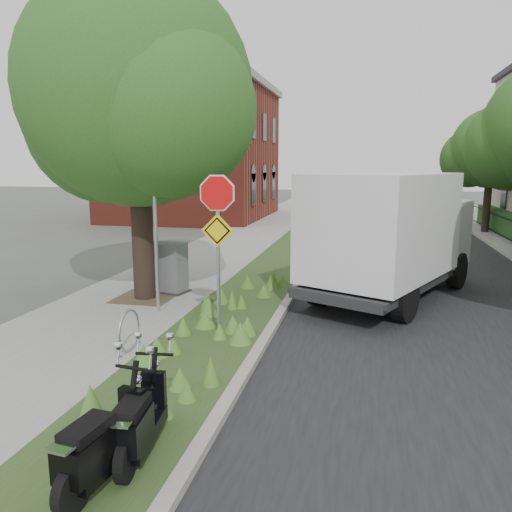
# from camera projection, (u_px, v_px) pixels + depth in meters

# --- Properties ---
(ground) EXTENTS (120.00, 120.00, 0.00)m
(ground) POSITION_uv_depth(u_px,v_px,m) (285.00, 357.00, 8.90)
(ground) COLOR #4C5147
(ground) RESTS_ON ground
(sidewalk_near) EXTENTS (3.50, 60.00, 0.12)m
(sidewalk_near) POSITION_uv_depth(u_px,v_px,m) (219.00, 251.00, 19.40)
(sidewalk_near) COLOR gray
(sidewalk_near) RESTS_ON ground
(verge) EXTENTS (2.00, 60.00, 0.12)m
(verge) POSITION_uv_depth(u_px,v_px,m) (289.00, 254.00, 18.81)
(verge) COLOR #31441D
(verge) RESTS_ON ground
(kerb_near) EXTENTS (0.20, 60.00, 0.13)m
(kerb_near) POSITION_uv_depth(u_px,v_px,m) (316.00, 255.00, 18.59)
(kerb_near) COLOR #9E9991
(kerb_near) RESTS_ON ground
(road) EXTENTS (7.00, 60.00, 0.01)m
(road) POSITION_uv_depth(u_px,v_px,m) (414.00, 260.00, 17.84)
(road) COLOR black
(road) RESTS_ON ground
(street_tree_main) EXTENTS (6.21, 5.54, 7.66)m
(street_tree_main) POSITION_uv_depth(u_px,v_px,m) (135.00, 103.00, 11.66)
(street_tree_main) COLOR black
(street_tree_main) RESTS_ON ground
(bare_post) EXTENTS (0.08, 0.08, 4.00)m
(bare_post) POSITION_uv_depth(u_px,v_px,m) (155.00, 223.00, 10.93)
(bare_post) COLOR #A5A8AD
(bare_post) RESTS_ON ground
(bike_hoop) EXTENTS (0.06, 0.78, 0.77)m
(bike_hoop) POSITION_uv_depth(u_px,v_px,m) (129.00, 331.00, 8.82)
(bike_hoop) COLOR #A5A8AD
(bike_hoop) RESTS_ON ground
(sign_assembly) EXTENTS (0.94, 0.08, 3.22)m
(sign_assembly) POSITION_uv_depth(u_px,v_px,m) (218.00, 222.00, 9.34)
(sign_assembly) COLOR #A5A8AD
(sign_assembly) RESTS_ON ground
(brick_building) EXTENTS (9.40, 10.40, 8.30)m
(brick_building) POSITION_uv_depth(u_px,v_px,m) (194.00, 151.00, 31.30)
(brick_building) COLOR maroon
(brick_building) RESTS_ON ground
(far_tree_c) EXTENTS (4.37, 3.89, 5.93)m
(far_tree_c) POSITION_uv_depth(u_px,v_px,m) (490.00, 153.00, 23.99)
(far_tree_c) COLOR black
(far_tree_c) RESTS_ON ground
(scooter_near) EXTENTS (0.47, 1.65, 0.79)m
(scooter_near) POSITION_uv_depth(u_px,v_px,m) (98.00, 453.00, 5.06)
(scooter_near) COLOR black
(scooter_near) RESTS_ON ground
(scooter_far) EXTENTS (0.45, 1.60, 0.76)m
(scooter_far) POSITION_uv_depth(u_px,v_px,m) (138.00, 429.00, 5.55)
(scooter_far) COLOR black
(scooter_far) RESTS_ON ground
(box_truck) EXTENTS (4.59, 6.40, 2.72)m
(box_truck) POSITION_uv_depth(u_px,v_px,m) (391.00, 230.00, 12.48)
(box_truck) COLOR #262628
(box_truck) RESTS_ON ground
(utility_cabinet) EXTENTS (1.08, 0.84, 1.28)m
(utility_cabinet) POSITION_uv_depth(u_px,v_px,m) (169.00, 269.00, 12.91)
(utility_cabinet) COLOR #262628
(utility_cabinet) RESTS_ON ground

